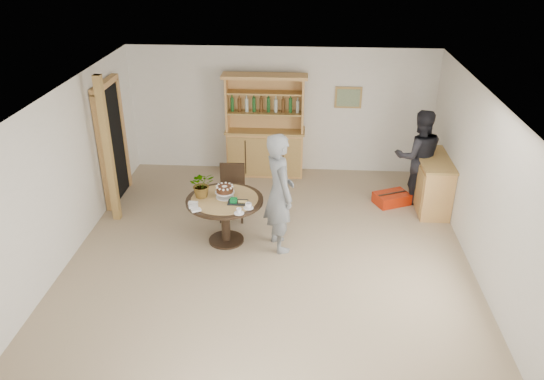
{
  "coord_description": "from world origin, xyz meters",
  "views": [
    {
      "loc": [
        0.5,
        -6.58,
        4.52
      ],
      "look_at": [
        0.03,
        0.36,
        1.05
      ],
      "focal_mm": 35.0,
      "sensor_mm": 36.0,
      "label": 1
    }
  ],
  "objects_px": {
    "hutch": "(265,141)",
    "teen_boy": "(279,193)",
    "adult_person": "(418,157)",
    "red_suitcase": "(392,198)",
    "dining_chair": "(232,188)",
    "dining_table": "(225,208)",
    "sideboard": "(432,183)"
  },
  "relations": [
    {
      "from": "dining_chair",
      "to": "teen_boy",
      "type": "relative_size",
      "value": 0.5
    },
    {
      "from": "dining_chair",
      "to": "adult_person",
      "type": "distance_m",
      "value": 3.34
    },
    {
      "from": "teen_boy",
      "to": "dining_table",
      "type": "bearing_deg",
      "value": 60.89
    },
    {
      "from": "red_suitcase",
      "to": "dining_table",
      "type": "bearing_deg",
      "value": -176.91
    },
    {
      "from": "dining_chair",
      "to": "adult_person",
      "type": "relative_size",
      "value": 0.55
    },
    {
      "from": "hutch",
      "to": "dining_table",
      "type": "bearing_deg",
      "value": -99.0
    },
    {
      "from": "hutch",
      "to": "red_suitcase",
      "type": "height_order",
      "value": "hutch"
    },
    {
      "from": "teen_boy",
      "to": "adult_person",
      "type": "bearing_deg",
      "value": -76.34
    },
    {
      "from": "sideboard",
      "to": "dining_chair",
      "type": "relative_size",
      "value": 1.33
    },
    {
      "from": "adult_person",
      "to": "red_suitcase",
      "type": "xyz_separation_m",
      "value": [
        -0.41,
        -0.15,
        -0.76
      ]
    },
    {
      "from": "dining_table",
      "to": "adult_person",
      "type": "relative_size",
      "value": 0.69
    },
    {
      "from": "hutch",
      "to": "teen_boy",
      "type": "bearing_deg",
      "value": -81.08
    },
    {
      "from": "dining_table",
      "to": "red_suitcase",
      "type": "relative_size",
      "value": 1.69
    },
    {
      "from": "teen_boy",
      "to": "red_suitcase",
      "type": "height_order",
      "value": "teen_boy"
    },
    {
      "from": "red_suitcase",
      "to": "hutch",
      "type": "bearing_deg",
      "value": 129.27
    },
    {
      "from": "hutch",
      "to": "adult_person",
      "type": "xyz_separation_m",
      "value": [
        2.8,
        -1.02,
        0.18
      ]
    },
    {
      "from": "red_suitcase",
      "to": "dining_chair",
      "type": "bearing_deg",
      "value": 168.31
    },
    {
      "from": "teen_boy",
      "to": "adult_person",
      "type": "xyz_separation_m",
      "value": [
        2.37,
        1.73,
        -0.08
      ]
    },
    {
      "from": "dining_table",
      "to": "teen_boy",
      "type": "xyz_separation_m",
      "value": [
        0.85,
        -0.1,
        0.34
      ]
    },
    {
      "from": "dining_chair",
      "to": "hutch",
      "type": "bearing_deg",
      "value": 74.9
    },
    {
      "from": "teen_boy",
      "to": "red_suitcase",
      "type": "distance_m",
      "value": 2.65
    },
    {
      "from": "hutch",
      "to": "dining_table",
      "type": "xyz_separation_m",
      "value": [
        -0.42,
        -2.65,
        -0.08
      ]
    },
    {
      "from": "red_suitcase",
      "to": "sideboard",
      "type": "bearing_deg",
      "value": -30.73
    },
    {
      "from": "teen_boy",
      "to": "dining_chair",
      "type": "bearing_deg",
      "value": 20.14
    },
    {
      "from": "teen_boy",
      "to": "adult_person",
      "type": "height_order",
      "value": "teen_boy"
    },
    {
      "from": "hutch",
      "to": "dining_table",
      "type": "relative_size",
      "value": 1.7
    },
    {
      "from": "dining_table",
      "to": "teen_boy",
      "type": "distance_m",
      "value": 0.92
    },
    {
      "from": "sideboard",
      "to": "red_suitcase",
      "type": "height_order",
      "value": "sideboard"
    },
    {
      "from": "dining_chair",
      "to": "teen_boy",
      "type": "distance_m",
      "value": 1.33
    },
    {
      "from": "dining_chair",
      "to": "teen_boy",
      "type": "height_order",
      "value": "teen_boy"
    },
    {
      "from": "sideboard",
      "to": "dining_table",
      "type": "bearing_deg",
      "value": -157.89
    },
    {
      "from": "dining_chair",
      "to": "red_suitcase",
      "type": "bearing_deg",
      "value": 10.9
    }
  ]
}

